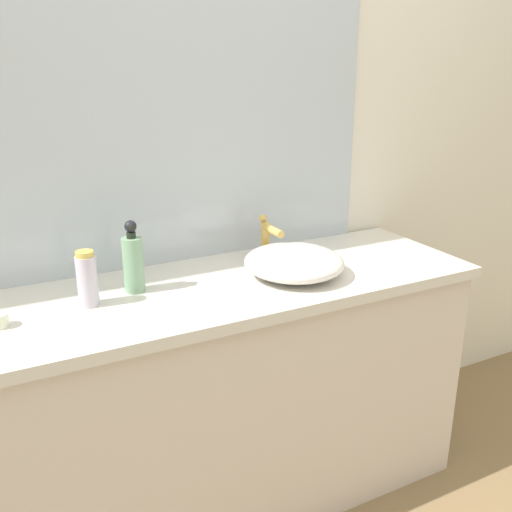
{
  "coord_description": "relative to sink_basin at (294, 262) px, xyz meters",
  "views": [
    {
      "loc": [
        -0.76,
        -1.11,
        1.5
      ],
      "look_at": [
        0.02,
        0.4,
        0.92
      ],
      "focal_mm": 39.86,
      "sensor_mm": 36.0,
      "label": 1
    }
  ],
  "objects": [
    {
      "name": "bathroom_wall_rear",
      "position": [
        -0.15,
        0.35,
        0.42
      ],
      "size": [
        6.0,
        0.06,
        2.6
      ],
      "primitive_type": "cube",
      "color": "silver",
      "rests_on": "ground"
    },
    {
      "name": "lotion_bottle",
      "position": [
        -0.65,
        0.06,
        0.04
      ],
      "size": [
        0.06,
        0.06,
        0.16
      ],
      "color": "silver",
      "rests_on": "vanity_counter"
    },
    {
      "name": "wall_mirror_panel",
      "position": [
        -0.26,
        0.31,
        0.51
      ],
      "size": [
        1.39,
        0.01,
        1.11
      ],
      "primitive_type": "cube",
      "color": "#B2BCC6",
      "rests_on": "vanity_counter"
    },
    {
      "name": "soap_dispenser",
      "position": [
        -0.5,
        0.1,
        0.05
      ],
      "size": [
        0.06,
        0.06,
        0.22
      ],
      "color": "#7DA881",
      "rests_on": "vanity_counter"
    },
    {
      "name": "vanity_counter",
      "position": [
        -0.26,
        0.04,
        -0.46
      ],
      "size": [
        1.73,
        0.54,
        0.84
      ],
      "color": "beige",
      "rests_on": "ground"
    },
    {
      "name": "faucet",
      "position": [
        0.0,
        0.18,
        0.04
      ],
      "size": [
        0.03,
        0.14,
        0.15
      ],
      "color": "gold",
      "rests_on": "vanity_counter"
    },
    {
      "name": "sink_basin",
      "position": [
        0.0,
        0.0,
        0.0
      ],
      "size": [
        0.32,
        0.33,
        0.09
      ],
      "primitive_type": "ellipsoid",
      "color": "silver",
      "rests_on": "vanity_counter"
    }
  ]
}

